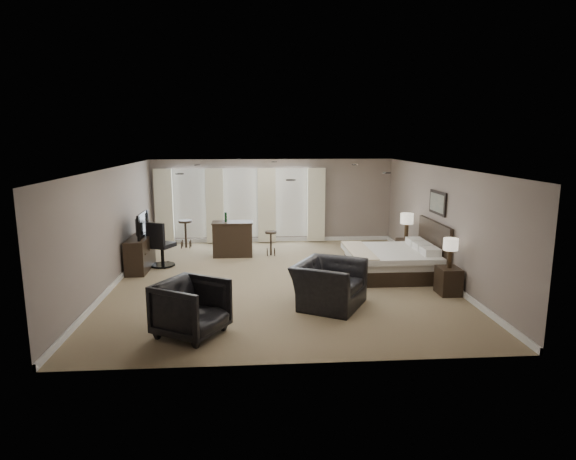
{
  "coord_description": "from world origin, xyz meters",
  "views": [
    {
      "loc": [
        -0.61,
        -10.77,
        3.26
      ],
      "look_at": [
        0.2,
        0.4,
        1.1
      ],
      "focal_mm": 30.0,
      "sensor_mm": 36.0,
      "label": 1
    }
  ],
  "objects": [
    {
      "name": "wall_art",
      "position": [
        3.7,
        0.16,
        1.75
      ],
      "size": [
        0.04,
        0.96,
        0.56
      ],
      "primitive_type": "cube",
      "color": "slate",
      "rests_on": "room"
    },
    {
      "name": "lamp_near",
      "position": [
        3.47,
        -1.29,
        0.89
      ],
      "size": [
        0.3,
        0.3,
        0.63
      ],
      "primitive_type": "cube",
      "color": "beige",
      "rests_on": "nightstand_near"
    },
    {
      "name": "bar_counter",
      "position": [
        -1.2,
        2.38,
        0.49
      ],
      "size": [
        1.12,
        0.58,
        0.98
      ],
      "primitive_type": "cube",
      "color": "black",
      "rests_on": "ground"
    },
    {
      "name": "desk_chair",
      "position": [
        -2.96,
        1.41,
        0.59
      ],
      "size": [
        0.8,
        0.8,
        1.18
      ],
      "primitive_type": "cube",
      "rotation": [
        0.0,
        0.0,
        2.69
      ],
      "color": "black",
      "rests_on": "ground"
    },
    {
      "name": "room",
      "position": [
        0.0,
        0.0,
        1.3
      ],
      "size": [
        7.6,
        8.6,
        2.64
      ],
      "color": "#867355",
      "rests_on": "ground"
    },
    {
      "name": "dresser",
      "position": [
        -3.45,
        1.13,
        0.42
      ],
      "size": [
        0.46,
        1.43,
        0.83
      ],
      "primitive_type": "cube",
      "color": "black",
      "rests_on": "ground"
    },
    {
      "name": "window_bay",
      "position": [
        -1.0,
        4.11,
        1.2
      ],
      "size": [
        5.25,
        0.2,
        2.3
      ],
      "color": "silver",
      "rests_on": "room"
    },
    {
      "name": "bed",
      "position": [
        2.58,
        0.16,
        0.65
      ],
      "size": [
        2.05,
        1.95,
        1.3
      ],
      "primitive_type": "cube",
      "color": "silver",
      "rests_on": "ground"
    },
    {
      "name": "nightstand_near",
      "position": [
        3.47,
        -1.29,
        0.29
      ],
      "size": [
        0.43,
        0.53,
        0.58
      ],
      "primitive_type": "cube",
      "color": "black",
      "rests_on": "ground"
    },
    {
      "name": "armchair_far",
      "position": [
        -1.66,
        -3.08,
        0.52
      ],
      "size": [
        1.32,
        1.34,
        1.03
      ],
      "primitive_type": "imported",
      "rotation": [
        0.0,
        0.0,
        1.04
      ],
      "color": "black",
      "rests_on": "ground"
    },
    {
      "name": "armchair_near",
      "position": [
        0.85,
        -1.82,
        0.59
      ],
      "size": [
        1.43,
        1.6,
        1.18
      ],
      "primitive_type": "imported",
      "rotation": [
        0.0,
        0.0,
        1.06
      ],
      "color": "black",
      "rests_on": "ground"
    },
    {
      "name": "nightstand_far",
      "position": [
        3.47,
        1.61,
        0.28
      ],
      "size": [
        0.42,
        0.52,
        0.56
      ],
      "primitive_type": "cube",
      "color": "black",
      "rests_on": "ground"
    },
    {
      "name": "bar_stool_left",
      "position": [
        -2.65,
        3.54,
        0.42
      ],
      "size": [
        0.41,
        0.41,
        0.83
      ],
      "primitive_type": "cube",
      "rotation": [
        0.0,
        0.0,
        0.05
      ],
      "color": "black",
      "rests_on": "ground"
    },
    {
      "name": "tv",
      "position": [
        -3.45,
        1.13,
        0.9
      ],
      "size": [
        0.61,
        1.07,
        0.14
      ],
      "primitive_type": "imported",
      "rotation": [
        0.0,
        0.0,
        1.57
      ],
      "color": "black",
      "rests_on": "dresser"
    },
    {
      "name": "bar_stool_right",
      "position": [
        -0.14,
        2.39,
        0.34
      ],
      "size": [
        0.37,
        0.37,
        0.69
      ],
      "primitive_type": "cube",
      "rotation": [
        0.0,
        0.0,
        -0.16
      ],
      "color": "black",
      "rests_on": "ground"
    },
    {
      "name": "lamp_far",
      "position": [
        3.47,
        1.61,
        0.92
      ],
      "size": [
        0.34,
        0.34,
        0.71
      ],
      "primitive_type": "cube",
      "color": "beige",
      "rests_on": "nightstand_far"
    }
  ]
}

